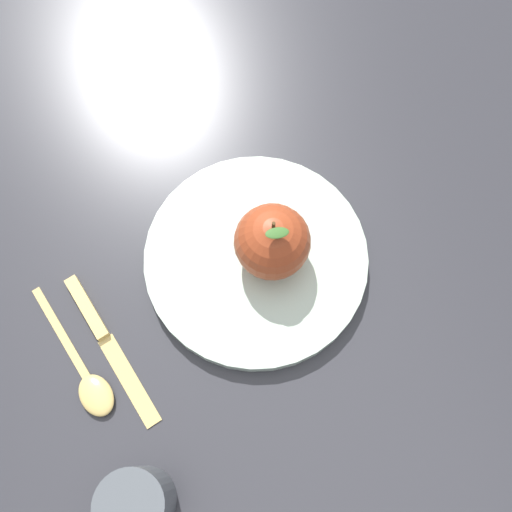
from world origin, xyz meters
name	(u,v)px	position (x,y,z in m)	size (l,w,h in m)	color
ground_plane	(220,269)	(0.00, 0.00, 0.00)	(2.40, 2.40, 0.00)	#2D2D33
dinner_plate	(256,258)	(0.01, 0.04, 0.01)	(0.25, 0.25, 0.02)	#B2C6B2
apple	(272,242)	(0.01, 0.06, 0.06)	(0.08, 0.08, 0.09)	#9E3D1E
cup	(136,503)	(0.21, -0.15, 0.05)	(0.07, 0.07, 0.08)	#4C5156
knife	(103,335)	(0.03, -0.15, 0.00)	(0.19, 0.06, 0.01)	#D8B766
spoon	(88,381)	(0.07, -0.17, 0.01)	(0.17, 0.06, 0.01)	#D8B766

